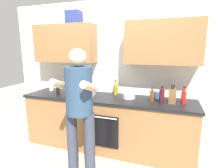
{
  "coord_description": "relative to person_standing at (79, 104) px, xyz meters",
  "views": [
    {
      "loc": [
        0.98,
        -2.66,
        1.69
      ],
      "look_at": [
        0.13,
        -0.1,
        1.15
      ],
      "focal_mm": 28.57,
      "sensor_mm": 36.0,
      "label": 1
    }
  ],
  "objects": [
    {
      "name": "ground_plane",
      "position": [
        0.1,
        0.72,
        -1.0
      ],
      "size": [
        12.0,
        12.0,
        0.0
      ],
      "primitive_type": "plane",
      "color": "#B2A893"
    },
    {
      "name": "back_wall_unit",
      "position": [
        0.1,
        1.0,
        0.49
      ],
      "size": [
        4.0,
        0.38,
        2.5
      ],
      "color": "silver",
      "rests_on": "ground"
    },
    {
      "name": "counter",
      "position": [
        0.1,
        0.72,
        -0.55
      ],
      "size": [
        2.84,
        0.67,
        0.9
      ],
      "color": "olive",
      "rests_on": "ground"
    },
    {
      "name": "person_standing",
      "position": [
        0.0,
        0.0,
        0.0
      ],
      "size": [
        0.49,
        0.45,
        1.69
      ],
      "color": "#383D4C",
      "rests_on": "ground"
    },
    {
      "name": "bottle_water",
      "position": [
        -0.6,
        0.91,
        -0.0
      ],
      "size": [
        0.06,
        0.06,
        0.23
      ],
      "color": "silver",
      "rests_on": "counter"
    },
    {
      "name": "bottle_vinegar",
      "position": [
        0.84,
        0.71,
        -0.01
      ],
      "size": [
        0.06,
        0.06,
        0.23
      ],
      "color": "brown",
      "rests_on": "counter"
    },
    {
      "name": "bottle_soy",
      "position": [
        -0.75,
        0.62,
        -0.02
      ],
      "size": [
        0.06,
        0.06,
        0.19
      ],
      "color": "black",
      "rests_on": "counter"
    },
    {
      "name": "bottle_juice",
      "position": [
        -0.74,
        0.86,
        0.02
      ],
      "size": [
        0.06,
        0.06,
        0.27
      ],
      "color": "orange",
      "rests_on": "counter"
    },
    {
      "name": "bottle_hotsauce",
      "position": [
        1.28,
        0.75,
        0.0
      ],
      "size": [
        0.07,
        0.07,
        0.25
      ],
      "color": "red",
      "rests_on": "counter"
    },
    {
      "name": "bottle_oil",
      "position": [
        0.2,
        0.92,
        -0.0
      ],
      "size": [
        0.08,
        0.08,
        0.26
      ],
      "color": "olive",
      "rests_on": "counter"
    },
    {
      "name": "bottle_wine",
      "position": [
        0.98,
        0.68,
        0.01
      ],
      "size": [
        0.07,
        0.07,
        0.26
      ],
      "color": "#471419",
      "rests_on": "counter"
    },
    {
      "name": "cup_stoneware",
      "position": [
        -0.47,
        0.67,
        -0.05
      ],
      "size": [
        0.08,
        0.08,
        0.1
      ],
      "primitive_type": "cylinder",
      "color": "slate",
      "rests_on": "counter"
    },
    {
      "name": "cup_tea",
      "position": [
        0.89,
        0.93,
        -0.05
      ],
      "size": [
        0.08,
        0.08,
        0.1
      ],
      "primitive_type": "cylinder",
      "color": "#33598C",
      "rests_on": "counter"
    },
    {
      "name": "cup_coffee",
      "position": [
        -1.06,
        0.85,
        -0.06
      ],
      "size": [
        0.07,
        0.07,
        0.08
      ],
      "primitive_type": "cylinder",
      "color": "white",
      "rests_on": "counter"
    },
    {
      "name": "mixing_bowl",
      "position": [
        0.47,
        0.79,
        -0.05
      ],
      "size": [
        0.21,
        0.21,
        0.09
      ],
      "primitive_type": "cylinder",
      "color": "silver",
      "rests_on": "counter"
    },
    {
      "name": "knife_block",
      "position": [
        1.13,
        0.74,
        0.01
      ],
      "size": [
        0.1,
        0.14,
        0.27
      ],
      "color": "brown",
      "rests_on": "counter"
    },
    {
      "name": "grocery_bag_produce",
      "position": [
        -0.26,
        0.73,
        -0.01
      ],
      "size": [
        0.29,
        0.24,
        0.17
      ],
      "primitive_type": "cube",
      "rotation": [
        0.0,
        0.0,
        0.21
      ],
      "color": "silver",
      "rests_on": "counter"
    }
  ]
}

